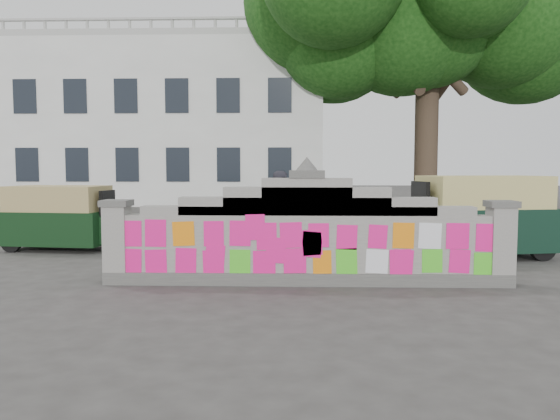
{
  "coord_description": "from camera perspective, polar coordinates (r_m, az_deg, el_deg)",
  "views": [
    {
      "loc": [
        -0.13,
        -8.54,
        1.83
      ],
      "look_at": [
        -0.45,
        1.0,
        1.1
      ],
      "focal_mm": 35.0,
      "sensor_mm": 36.0,
      "label": 1
    }
  ],
  "objects": [
    {
      "name": "ground",
      "position": [
        8.74,
        2.78,
        -7.73
      ],
      "size": [
        100.0,
        100.0,
        0.0
      ],
      "primitive_type": "plane",
      "color": "#383533",
      "rests_on": "ground"
    },
    {
      "name": "shade_tree",
      "position": [
        28.15,
        15.28,
        18.87
      ],
      "size": [
        12.0,
        10.0,
        12.0
      ],
      "color": "#38281E",
      "rests_on": "ground"
    },
    {
      "name": "rickshaw_left",
      "position": [
        13.17,
        -21.85,
        -0.66
      ],
      "size": [
        2.65,
        1.44,
        1.44
      ],
      "rotation": [
        0.0,
        0.0,
        -0.11
      ],
      "color": "black",
      "rests_on": "ground"
    },
    {
      "name": "parapet_wall",
      "position": [
        8.6,
        2.79,
        -2.85
      ],
      "size": [
        6.48,
        0.44,
        2.01
      ],
      "color": "#4C4C49",
      "rests_on": "ground"
    },
    {
      "name": "pedestrian",
      "position": [
        11.26,
        3.29,
        -0.73
      ],
      "size": [
        0.99,
        1.02,
        1.66
      ],
      "primitive_type": "imported",
      "rotation": [
        0.0,
        0.0,
        -0.9
      ],
      "color": "#207825",
      "rests_on": "ground"
    },
    {
      "name": "cyclist_rider",
      "position": [
        10.19,
        0.27,
        -1.61
      ],
      "size": [
        0.37,
        0.56,
        1.54
      ],
      "primitive_type": "imported",
      "rotation": [
        0.0,
        0.0,
        1.56
      ],
      "color": "black",
      "rests_on": "ground"
    },
    {
      "name": "building",
      "position": [
        31.36,
        -10.85,
        8.31
      ],
      "size": [
        16.0,
        10.0,
        8.9
      ],
      "color": "silver",
      "rests_on": "ground"
    },
    {
      "name": "cyclist_bike",
      "position": [
        10.23,
        0.27,
        -3.36
      ],
      "size": [
        1.73,
        0.61,
        0.91
      ],
      "primitive_type": "imported",
      "rotation": [
        0.0,
        0.0,
        1.56
      ],
      "color": "black",
      "rests_on": "ground"
    },
    {
      "name": "rickshaw_right",
      "position": [
        11.89,
        20.05,
        -0.52
      ],
      "size": [
        3.12,
        1.86,
        1.68
      ],
      "rotation": [
        0.0,
        0.0,
        3.33
      ],
      "color": "black",
      "rests_on": "ground"
    }
  ]
}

